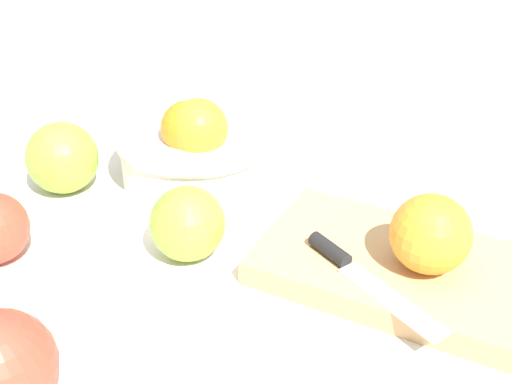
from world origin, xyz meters
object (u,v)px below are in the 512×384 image
at_px(cutting_board, 394,267).
at_px(knife, 355,270).
at_px(orange_on_board, 431,234).
at_px(bowl, 197,146).
at_px(apple_back_left, 62,158).
at_px(apple_front_left_2, 0,367).
at_px(apple_mid_left, 188,224).

height_order(cutting_board, knife, knife).
height_order(orange_on_board, knife, orange_on_board).
bearing_deg(knife, bowl, 151.58).
bearing_deg(apple_back_left, apple_front_left_2, -59.28).
distance_m(bowl, apple_back_left, 0.15).
distance_m(apple_back_left, apple_front_left_2, 0.31).
distance_m(cutting_board, orange_on_board, 0.06).
distance_m(knife, apple_mid_left, 0.16).
bearing_deg(apple_mid_left, cutting_board, 14.42).
bearing_deg(cutting_board, knife, -123.81).
bearing_deg(apple_back_left, knife, -6.53).
xyz_separation_m(bowl, apple_mid_left, (0.06, -0.13, -0.01)).
height_order(bowl, apple_back_left, bowl).
xyz_separation_m(orange_on_board, apple_back_left, (-0.40, 0.00, -0.02)).
bearing_deg(apple_mid_left, bowl, 115.49).
bearing_deg(knife, apple_front_left_2, -130.15).
relative_size(bowl, orange_on_board, 2.59).
relative_size(knife, apple_back_left, 1.81).
xyz_separation_m(apple_mid_left, apple_back_left, (-0.19, 0.05, 0.00)).
height_order(knife, apple_front_left_2, apple_front_left_2).
relative_size(knife, apple_mid_left, 1.98).
xyz_separation_m(bowl, apple_front_left_2, (0.03, -0.35, -0.00)).
distance_m(cutting_board, apple_back_left, 0.38).
bearing_deg(bowl, apple_mid_left, -64.51).
bearing_deg(knife, orange_on_board, 34.49).
relative_size(apple_back_left, apple_front_left_2, 0.96).
relative_size(apple_mid_left, apple_back_left, 0.91).
bearing_deg(knife, apple_back_left, 173.47).
bearing_deg(apple_back_left, orange_on_board, -0.38).
relative_size(cutting_board, knife, 1.71).
bearing_deg(bowl, orange_on_board, -16.84).
xyz_separation_m(knife, apple_back_left, (-0.35, 0.04, 0.01)).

